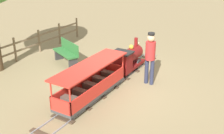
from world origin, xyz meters
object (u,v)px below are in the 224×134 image
conductor_person (150,54)px  locomotive (128,59)px  park_bench (67,53)px  passenger_car (91,85)px

conductor_person → locomotive: bearing=155.5°
park_bench → passenger_car: bearing=-36.9°
passenger_car → conductor_person: (0.97, 1.68, 0.53)m
locomotive → park_bench: bearing=-168.8°
passenger_car → park_bench: 2.80m
locomotive → conductor_person: 1.17m
locomotive → conductor_person: conductor_person is taller
locomotive → passenger_car: 2.12m
conductor_person → park_bench: (-3.21, 0.00, -0.54)m
locomotive → park_bench: size_ratio=1.07×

